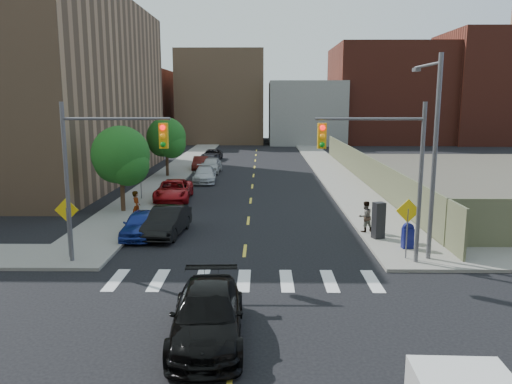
{
  "coord_description": "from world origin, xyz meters",
  "views": [
    {
      "loc": [
        0.82,
        -14.82,
        7.06
      ],
      "look_at": [
        0.48,
        12.59,
        2.0
      ],
      "focal_mm": 35.0,
      "sensor_mm": 36.0,
      "label": 1
    }
  ],
  "objects_px": {
    "payphone": "(379,220)",
    "pedestrian_east": "(365,217)",
    "parked_car_blue": "(141,224)",
    "parked_car_grey": "(212,155)",
    "parked_car_red": "(174,190)",
    "pedestrian_west": "(137,207)",
    "parked_car_white": "(211,165)",
    "mailbox": "(408,236)",
    "parked_car_silver": "(205,174)",
    "parked_car_black": "(167,221)",
    "black_sedan": "(208,315)",
    "parked_car_maroon": "(201,163)"
  },
  "relations": [
    {
      "from": "pedestrian_east",
      "to": "parked_car_red",
      "type": "bearing_deg",
      "value": -60.94
    },
    {
      "from": "parked_car_maroon",
      "to": "pedestrian_east",
      "type": "distance_m",
      "value": 27.55
    },
    {
      "from": "black_sedan",
      "to": "mailbox",
      "type": "xyz_separation_m",
      "value": [
        8.51,
        8.96,
        -0.01
      ]
    },
    {
      "from": "parked_car_red",
      "to": "pedestrian_west",
      "type": "height_order",
      "value": "pedestrian_west"
    },
    {
      "from": "parked_car_red",
      "to": "mailbox",
      "type": "relative_size",
      "value": 4.23
    },
    {
      "from": "parked_car_white",
      "to": "pedestrian_east",
      "type": "bearing_deg",
      "value": -63.74
    },
    {
      "from": "payphone",
      "to": "pedestrian_west",
      "type": "relative_size",
      "value": 0.98
    },
    {
      "from": "parked_car_silver",
      "to": "mailbox",
      "type": "distance_m",
      "value": 23.32
    },
    {
      "from": "parked_car_red",
      "to": "pedestrian_west",
      "type": "bearing_deg",
      "value": -98.63
    },
    {
      "from": "parked_car_black",
      "to": "parked_car_silver",
      "type": "relative_size",
      "value": 0.97
    },
    {
      "from": "black_sedan",
      "to": "pedestrian_east",
      "type": "xyz_separation_m",
      "value": [
        7.1,
        11.94,
        0.22
      ]
    },
    {
      "from": "parked_car_black",
      "to": "pedestrian_east",
      "type": "height_order",
      "value": "pedestrian_east"
    },
    {
      "from": "parked_car_black",
      "to": "black_sedan",
      "type": "height_order",
      "value": "black_sedan"
    },
    {
      "from": "parked_car_blue",
      "to": "parked_car_grey",
      "type": "xyz_separation_m",
      "value": [
        0.31,
        34.06,
        -0.05
      ]
    },
    {
      "from": "parked_car_black",
      "to": "mailbox",
      "type": "bearing_deg",
      "value": -7.25
    },
    {
      "from": "parked_car_grey",
      "to": "parked_car_blue",
      "type": "bearing_deg",
      "value": -87.23
    },
    {
      "from": "parked_car_grey",
      "to": "pedestrian_west",
      "type": "bearing_deg",
      "value": -88.71
    },
    {
      "from": "parked_car_grey",
      "to": "parked_car_white",
      "type": "bearing_deg",
      "value": -81.33
    },
    {
      "from": "parked_car_black",
      "to": "mailbox",
      "type": "relative_size",
      "value": 3.72
    },
    {
      "from": "mailbox",
      "to": "pedestrian_west",
      "type": "height_order",
      "value": "pedestrian_west"
    },
    {
      "from": "parked_car_black",
      "to": "black_sedan",
      "type": "xyz_separation_m",
      "value": [
        3.4,
        -11.64,
        0.01
      ]
    },
    {
      "from": "parked_car_grey",
      "to": "pedestrian_east",
      "type": "xyz_separation_m",
      "value": [
        11.49,
        -33.43,
        0.34
      ]
    },
    {
      "from": "parked_car_red",
      "to": "parked_car_maroon",
      "type": "relative_size",
      "value": 1.26
    },
    {
      "from": "parked_car_maroon",
      "to": "black_sedan",
      "type": "distance_m",
      "value": 37.12
    },
    {
      "from": "parked_car_red",
      "to": "parked_car_maroon",
      "type": "bearing_deg",
      "value": 87.55
    },
    {
      "from": "payphone",
      "to": "pedestrian_west",
      "type": "bearing_deg",
      "value": 147.45
    },
    {
      "from": "parked_car_white",
      "to": "pedestrian_west",
      "type": "height_order",
      "value": "pedestrian_west"
    },
    {
      "from": "parked_car_black",
      "to": "mailbox",
      "type": "xyz_separation_m",
      "value": [
        11.91,
        -2.68,
        -0.01
      ]
    },
    {
      "from": "parked_car_blue",
      "to": "parked_car_maroon",
      "type": "distance_m",
      "value": 25.52
    },
    {
      "from": "black_sedan",
      "to": "parked_car_blue",
      "type": "bearing_deg",
      "value": 109.78
    },
    {
      "from": "black_sedan",
      "to": "payphone",
      "type": "xyz_separation_m",
      "value": [
        7.51,
        10.68,
        0.32
      ]
    },
    {
      "from": "pedestrian_west",
      "to": "pedestrian_east",
      "type": "xyz_separation_m",
      "value": [
        12.6,
        -1.68,
        -0.11
      ]
    },
    {
      "from": "payphone",
      "to": "pedestrian_east",
      "type": "xyz_separation_m",
      "value": [
        -0.41,
        1.25,
        -0.1
      ]
    },
    {
      "from": "mailbox",
      "to": "parked_car_white",
      "type": "bearing_deg",
      "value": 110.59
    },
    {
      "from": "parked_car_maroon",
      "to": "pedestrian_east",
      "type": "bearing_deg",
      "value": -66.13
    },
    {
      "from": "payphone",
      "to": "pedestrian_east",
      "type": "height_order",
      "value": "payphone"
    },
    {
      "from": "parked_car_red",
      "to": "payphone",
      "type": "height_order",
      "value": "payphone"
    },
    {
      "from": "parked_car_blue",
      "to": "parked_car_grey",
      "type": "relative_size",
      "value": 0.88
    },
    {
      "from": "pedestrian_east",
      "to": "parked_car_blue",
      "type": "bearing_deg",
      "value": -20.37
    },
    {
      "from": "black_sedan",
      "to": "pedestrian_east",
      "type": "relative_size",
      "value": 3.16
    },
    {
      "from": "parked_car_grey",
      "to": "mailbox",
      "type": "distance_m",
      "value": 38.63
    },
    {
      "from": "parked_car_grey",
      "to": "pedestrian_east",
      "type": "distance_m",
      "value": 35.36
    },
    {
      "from": "parked_car_silver",
      "to": "pedestrian_east",
      "type": "distance_m",
      "value": 20.04
    },
    {
      "from": "parked_car_blue",
      "to": "black_sedan",
      "type": "bearing_deg",
      "value": -67.42
    },
    {
      "from": "parked_car_white",
      "to": "parked_car_grey",
      "type": "bearing_deg",
      "value": 97.0
    },
    {
      "from": "parked_car_silver",
      "to": "parked_car_blue",
      "type": "bearing_deg",
      "value": -97.95
    },
    {
      "from": "parked_car_white",
      "to": "pedestrian_east",
      "type": "distance_m",
      "value": 25.18
    },
    {
      "from": "black_sedan",
      "to": "pedestrian_east",
      "type": "bearing_deg",
      "value": 56.47
    },
    {
      "from": "parked_car_grey",
      "to": "mailbox",
      "type": "relative_size",
      "value": 3.71
    },
    {
      "from": "parked_car_white",
      "to": "parked_car_grey",
      "type": "height_order",
      "value": "parked_car_white"
    }
  ]
}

